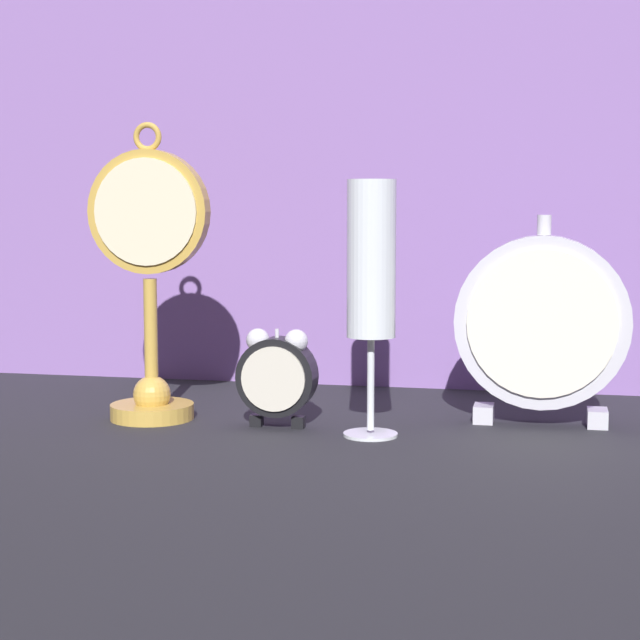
{
  "coord_description": "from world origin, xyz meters",
  "views": [
    {
      "loc": [
        0.22,
        -0.96,
        0.22
      ],
      "look_at": [
        0.0,
        0.08,
        0.11
      ],
      "focal_mm": 60.0,
      "sensor_mm": 36.0,
      "label": 1
    }
  ],
  "objects_px": {
    "alarm_clock_twin_bell": "(277,373)",
    "mantel_clock_silver": "(542,323)",
    "pocket_watch_on_stand": "(150,282)",
    "champagne_flute": "(371,274)"
  },
  "relations": [
    {
      "from": "alarm_clock_twin_bell",
      "to": "mantel_clock_silver",
      "type": "bearing_deg",
      "value": 14.84
    },
    {
      "from": "mantel_clock_silver",
      "to": "alarm_clock_twin_bell",
      "type": "bearing_deg",
      "value": -165.16
    },
    {
      "from": "mantel_clock_silver",
      "to": "pocket_watch_on_stand",
      "type": "bearing_deg",
      "value": -172.0
    },
    {
      "from": "champagne_flute",
      "to": "pocket_watch_on_stand",
      "type": "bearing_deg",
      "value": 172.18
    },
    {
      "from": "pocket_watch_on_stand",
      "to": "mantel_clock_silver",
      "type": "distance_m",
      "value": 0.4
    },
    {
      "from": "champagne_flute",
      "to": "alarm_clock_twin_bell",
      "type": "bearing_deg",
      "value": 168.63
    },
    {
      "from": "alarm_clock_twin_bell",
      "to": "mantel_clock_silver",
      "type": "relative_size",
      "value": 0.47
    },
    {
      "from": "pocket_watch_on_stand",
      "to": "mantel_clock_silver",
      "type": "xyz_separation_m",
      "value": [
        0.39,
        0.06,
        -0.04
      ]
    },
    {
      "from": "alarm_clock_twin_bell",
      "to": "champagne_flute",
      "type": "bearing_deg",
      "value": -11.37
    },
    {
      "from": "pocket_watch_on_stand",
      "to": "alarm_clock_twin_bell",
      "type": "xyz_separation_m",
      "value": [
        0.14,
        -0.01,
        -0.09
      ]
    }
  ]
}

